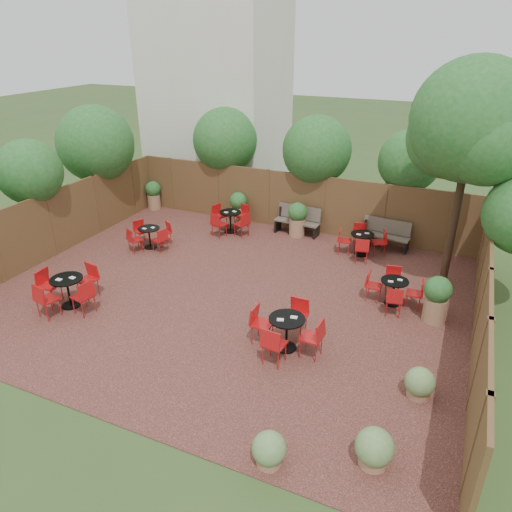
% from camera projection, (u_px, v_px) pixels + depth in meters
% --- Properties ---
extents(ground, '(80.00, 80.00, 0.00)m').
position_uv_depth(ground, '(229.00, 294.00, 12.74)').
color(ground, '#354F23').
rests_on(ground, ground).
extents(courtyard_paving, '(12.00, 10.00, 0.02)m').
position_uv_depth(courtyard_paving, '(229.00, 293.00, 12.73)').
color(courtyard_paving, '#351916').
rests_on(courtyard_paving, ground).
extents(fence_back, '(12.00, 0.08, 2.00)m').
position_uv_depth(fence_back, '(295.00, 202.00, 16.42)').
color(fence_back, brown).
rests_on(fence_back, ground).
extents(fence_left, '(0.08, 10.00, 2.00)m').
position_uv_depth(fence_left, '(52.00, 224.00, 14.52)').
color(fence_left, brown).
rests_on(fence_left, ground).
extents(fence_right, '(0.08, 10.00, 2.00)m').
position_uv_depth(fence_right, '(482.00, 311.00, 10.09)').
color(fence_right, brown).
rests_on(fence_right, ground).
extents(neighbour_building, '(5.00, 4.00, 8.00)m').
position_uv_depth(neighbour_building, '(218.00, 93.00, 19.26)').
color(neighbour_building, silver).
rests_on(neighbour_building, ground).
extents(overhang_foliage, '(15.45, 10.35, 2.62)m').
position_uv_depth(overhang_foliage, '(206.00, 158.00, 15.17)').
color(overhang_foliage, '#1F5A1D').
rests_on(overhang_foliage, ground).
extents(courtyard_tree, '(3.02, 2.96, 5.88)m').
position_uv_depth(courtyard_tree, '(471.00, 128.00, 11.34)').
color(courtyard_tree, black).
rests_on(courtyard_tree, courtyard_paving).
extents(park_bench_left, '(1.56, 0.59, 0.95)m').
position_uv_depth(park_bench_left, '(298.00, 220.00, 16.23)').
color(park_bench_left, brown).
rests_on(park_bench_left, courtyard_paving).
extents(park_bench_right, '(1.55, 0.64, 0.93)m').
position_uv_depth(park_bench_right, '(386.00, 234.00, 15.15)').
color(park_bench_right, brown).
rests_on(park_bench_right, courtyard_paving).
extents(bistro_tables, '(9.08, 7.60, 0.90)m').
position_uv_depth(bistro_tables, '(238.00, 266.00, 13.23)').
color(bistro_tables, black).
rests_on(bistro_tables, courtyard_paving).
extents(planters, '(11.34, 4.49, 1.17)m').
position_uv_depth(planters, '(272.00, 224.00, 15.50)').
color(planters, '#946A4A').
rests_on(planters, courtyard_paving).
extents(low_shrubs, '(2.55, 3.18, 0.68)m').
position_uv_depth(low_shrubs, '(361.00, 427.00, 8.06)').
color(low_shrubs, '#946A4A').
rests_on(low_shrubs, courtyard_paving).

